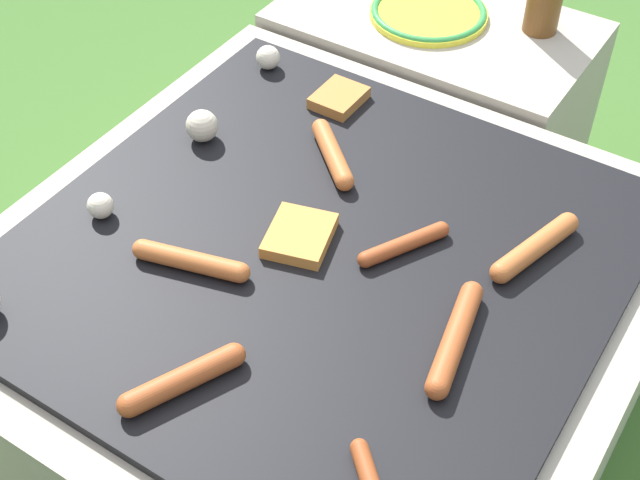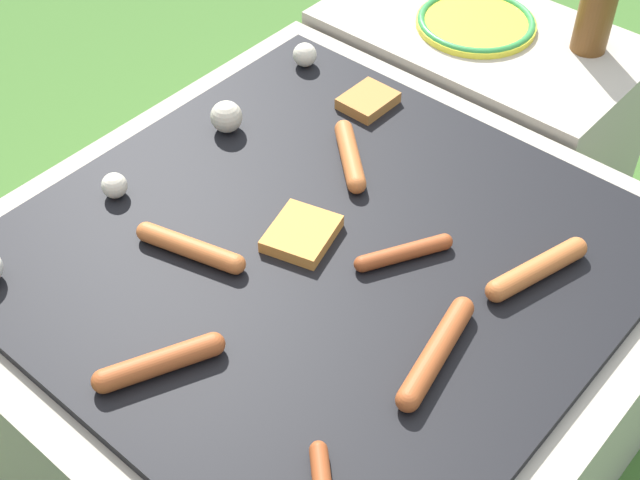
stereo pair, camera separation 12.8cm
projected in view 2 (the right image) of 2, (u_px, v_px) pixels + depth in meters
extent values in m
plane|color=#3D6628|center=(320.00, 408.00, 1.57)|extent=(14.00, 14.00, 0.00)
cube|color=#A89E8C|center=(320.00, 340.00, 1.44)|extent=(0.93, 0.93, 0.38)
cube|color=black|center=(320.00, 254.00, 1.30)|extent=(0.82, 0.82, 0.02)
cube|color=#A89E8C|center=(471.00, 114.00, 1.85)|extent=(0.36, 0.62, 0.40)
cylinder|color=#B7602D|center=(350.00, 156.00, 1.42)|extent=(0.12, 0.12, 0.03)
sphere|color=#B7602D|center=(344.00, 129.00, 1.47)|extent=(0.03, 0.03, 0.03)
sphere|color=#B7602D|center=(357.00, 184.00, 1.37)|extent=(0.03, 0.03, 0.03)
cylinder|color=#B7602D|center=(190.00, 248.00, 1.27)|extent=(0.07, 0.15, 0.03)
sphere|color=#B7602D|center=(146.00, 232.00, 1.30)|extent=(0.03, 0.03, 0.03)
sphere|color=#B7602D|center=(236.00, 264.00, 1.25)|extent=(0.03, 0.03, 0.03)
cylinder|color=#B7602D|center=(537.00, 269.00, 1.24)|extent=(0.15, 0.07, 0.03)
sphere|color=#B7602D|center=(576.00, 248.00, 1.27)|extent=(0.03, 0.03, 0.03)
sphere|color=#B7602D|center=(497.00, 291.00, 1.21)|extent=(0.03, 0.03, 0.03)
cylinder|color=#A34C23|center=(159.00, 362.00, 1.13)|extent=(0.14, 0.09, 0.03)
sphere|color=#A34C23|center=(104.00, 381.00, 1.11)|extent=(0.03, 0.03, 0.03)
sphere|color=#A34C23|center=(213.00, 344.00, 1.15)|extent=(0.03, 0.03, 0.03)
cylinder|color=#93421E|center=(404.00, 253.00, 1.27)|extent=(0.12, 0.08, 0.02)
sphere|color=#93421E|center=(445.00, 242.00, 1.29)|extent=(0.02, 0.02, 0.02)
sphere|color=#93421E|center=(362.00, 264.00, 1.25)|extent=(0.02, 0.02, 0.02)
cylinder|color=#A34C23|center=(436.00, 352.00, 1.14)|extent=(0.17, 0.06, 0.03)
sphere|color=#A34C23|center=(462.00, 308.00, 1.19)|extent=(0.03, 0.03, 0.03)
sphere|color=#A34C23|center=(408.00, 400.00, 1.09)|extent=(0.03, 0.03, 0.03)
sphere|color=#93421E|center=(319.00, 450.00, 1.04)|extent=(0.02, 0.02, 0.02)
cube|color=#B27033|center=(368.00, 101.00, 1.53)|extent=(0.09, 0.08, 0.02)
cube|color=#D18438|center=(303.00, 232.00, 1.30)|extent=(0.12, 0.11, 0.02)
sphere|color=beige|center=(114.00, 186.00, 1.36)|extent=(0.04, 0.04, 0.04)
sphere|color=beige|center=(226.00, 117.00, 1.47)|extent=(0.05, 0.05, 0.05)
sphere|color=beige|center=(305.00, 55.00, 1.61)|extent=(0.04, 0.04, 0.04)
cylinder|color=yellow|center=(476.00, 24.00, 1.72)|extent=(0.23, 0.23, 0.01)
torus|color=#338C3F|center=(476.00, 21.00, 1.71)|extent=(0.23, 0.23, 0.01)
cylinder|color=brown|center=(597.00, 9.00, 1.61)|extent=(0.07, 0.07, 0.17)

